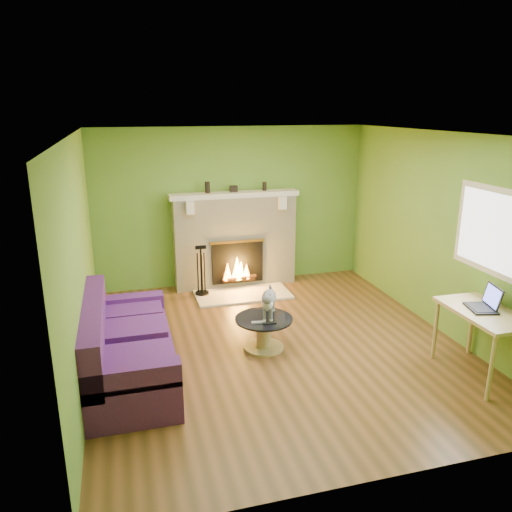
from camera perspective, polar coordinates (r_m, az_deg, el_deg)
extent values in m
plane|color=#563918|center=(6.43, 2.39, -10.07)|extent=(5.00, 5.00, 0.00)
plane|color=white|center=(5.75, 2.71, 13.76)|extent=(5.00, 5.00, 0.00)
plane|color=#598A2D|center=(8.31, -2.76, 5.62)|extent=(5.00, 0.00, 5.00)
plane|color=#598A2D|center=(3.80, 14.29, -8.64)|extent=(5.00, 0.00, 5.00)
plane|color=#598A2D|center=(5.70, -19.52, -0.50)|extent=(0.00, 5.00, 5.00)
plane|color=#598A2D|center=(6.96, 20.47, 2.41)|extent=(0.00, 5.00, 5.00)
plane|color=silver|center=(6.22, 25.38, 2.60)|extent=(0.00, 1.20, 1.20)
plane|color=white|center=(6.21, 25.32, 2.60)|extent=(0.00, 1.06, 1.06)
cube|color=beige|center=(8.26, -2.44, 1.65)|extent=(2.00, 0.35, 1.50)
cube|color=black|center=(8.17, -2.12, -0.78)|extent=(0.85, 0.03, 0.68)
cube|color=gold|center=(8.07, -2.13, 1.64)|extent=(0.91, 0.02, 0.04)
cylinder|color=black|center=(8.23, -2.04, -2.71)|extent=(0.55, 0.07, 0.07)
cube|color=silver|center=(8.07, -2.47, 7.02)|extent=(2.10, 0.28, 0.08)
cube|color=silver|center=(7.78, -7.56, 5.49)|extent=(0.12, 0.10, 0.20)
cube|color=silver|center=(8.12, 3.04, 6.07)|extent=(0.12, 0.10, 0.20)
cube|color=beige|center=(8.01, -1.53, -4.38)|extent=(1.50, 0.75, 0.03)
cube|color=silver|center=(8.07, -2.47, 7.02)|extent=(2.10, 0.28, 0.08)
cube|color=#45185D|center=(5.77, -14.14, -11.34)|extent=(0.91, 2.01, 0.45)
cube|color=#45185D|center=(5.62, -17.99, -8.05)|extent=(0.21, 2.01, 0.57)
cube|color=#45185D|center=(4.84, -14.04, -13.24)|extent=(0.91, 0.21, 0.23)
cube|color=#45185D|center=(6.48, -14.57, -5.39)|extent=(0.91, 0.21, 0.23)
cube|color=#45185D|center=(5.14, -13.58, -11.36)|extent=(0.72, 0.54, 0.12)
cube|color=#45185D|center=(5.74, -13.86, -8.28)|extent=(0.72, 0.54, 0.12)
cube|color=#45185D|center=(6.26, -14.05, -6.14)|extent=(0.72, 0.54, 0.12)
cylinder|color=tan|center=(6.33, 0.88, -10.35)|extent=(0.50, 0.50, 0.03)
cylinder|color=tan|center=(6.25, 0.89, -8.82)|extent=(0.18, 0.18, 0.35)
cylinder|color=black|center=(6.17, 0.90, -7.21)|extent=(0.71, 0.71, 0.02)
cube|color=tan|center=(5.98, 24.72, -5.89)|extent=(0.61, 1.04, 0.04)
cylinder|color=tan|center=(5.66, 25.29, -11.54)|extent=(0.05, 0.05, 0.73)
cylinder|color=tan|center=(6.32, 19.82, -7.94)|extent=(0.05, 0.05, 0.73)
cylinder|color=tan|center=(6.61, 23.42, -7.26)|extent=(0.05, 0.05, 0.73)
cube|color=gray|center=(6.03, 0.30, -7.58)|extent=(0.17, 0.06, 0.02)
cube|color=black|center=(6.01, 1.57, -7.69)|extent=(0.16, 0.04, 0.02)
cylinder|color=black|center=(7.99, -5.57, 7.81)|extent=(0.08, 0.08, 0.18)
cylinder|color=black|center=(8.20, 0.98, 7.98)|extent=(0.07, 0.07, 0.14)
cube|color=black|center=(8.08, -2.58, 7.69)|extent=(0.12, 0.08, 0.10)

